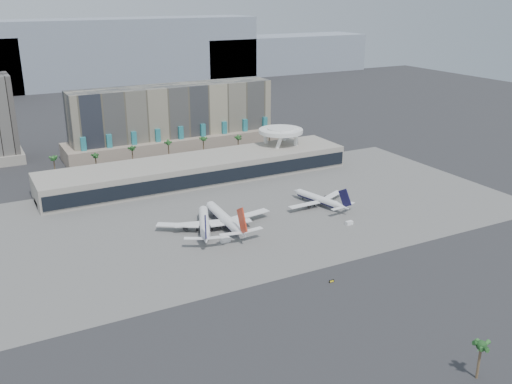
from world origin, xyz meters
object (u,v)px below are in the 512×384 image
airliner_centre (225,218)px  airliner_right (320,199)px  service_vehicle_b (349,223)px  service_vehicle_a (225,240)px  taxiway_sign (332,281)px  airliner_left (204,223)px

airliner_centre → airliner_right: airliner_centre is taller
airliner_centre → service_vehicle_b: bearing=-22.5°
service_vehicle_a → taxiway_sign: service_vehicle_a is taller
airliner_right → service_vehicle_a: size_ratio=8.89×
airliner_left → airliner_centre: (9.74, 0.44, 0.30)m
taxiway_sign → service_vehicle_a: bearing=111.8°
airliner_right → service_vehicle_b: airliner_right is taller
airliner_centre → airliner_right: (51.40, 2.41, -0.79)m
airliner_centre → service_vehicle_b: airliner_centre is taller
taxiway_sign → airliner_right: bearing=60.0°
airliner_right → taxiway_sign: (-39.09, -66.20, -2.76)m
airliner_centre → taxiway_sign: (12.31, -63.79, -3.55)m
service_vehicle_b → taxiway_sign: bearing=-134.2°
airliner_centre → service_vehicle_a: size_ratio=11.26×
airliner_left → airliner_right: bearing=23.6°
airliner_centre → taxiway_sign: bearing=-76.2°
service_vehicle_b → service_vehicle_a: bearing=170.1°
airliner_centre → taxiway_sign: size_ratio=22.49×
airliner_right → taxiway_sign: airliner_right is taller
service_vehicle_a → service_vehicle_b: size_ratio=1.28×
airliner_left → taxiway_sign: (22.05, -63.35, -3.26)m
airliner_right → service_vehicle_b: (-1.63, -26.04, -2.40)m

